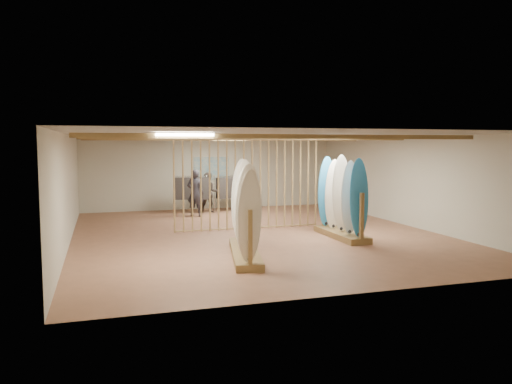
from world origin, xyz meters
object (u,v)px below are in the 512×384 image
object	(u,v)px
shopper_b	(209,190)
shopper_a	(195,190)
clothing_rack_b	(231,188)
rack_right	(341,210)
clothing_rack_a	(192,188)
rack_left	(245,225)

from	to	relation	value
shopper_b	shopper_a	bearing A→B (deg)	-119.19
clothing_rack_b	shopper_b	xyz separation A→B (m)	(-0.92, -0.22, -0.05)
rack_right	shopper_a	distance (m)	6.04
clothing_rack_a	shopper_a	xyz separation A→B (m)	(-0.03, -0.82, 0.02)
rack_left	clothing_rack_b	xyz separation A→B (m)	(1.67, 7.67, 0.18)
clothing_rack_b	shopper_a	distance (m)	1.88
rack_left	shopper_b	size ratio (longest dim) A/B	1.80
rack_left	shopper_a	world-z (taller)	rack_left
rack_right	shopper_b	world-z (taller)	rack_right
rack_right	shopper_b	xyz separation A→B (m)	(-2.42, 6.00, 0.10)
shopper_a	shopper_b	distance (m)	1.05
rack_right	clothing_rack_a	xyz separation A→B (m)	(-3.05, 6.01, 0.17)
rack_right	clothing_rack_b	world-z (taller)	rack_right
rack_right	shopper_a	world-z (taller)	rack_right
clothing_rack_a	clothing_rack_b	size ratio (longest dim) A/B	1.03
shopper_a	shopper_b	size ratio (longest dim) A/B	1.11
clothing_rack_a	rack_right	bearing A→B (deg)	-51.44
shopper_a	shopper_b	bearing A→B (deg)	-98.85
clothing_rack_a	shopper_b	bearing A→B (deg)	10.58
clothing_rack_a	rack_left	bearing A→B (deg)	-79.24
clothing_rack_a	shopper_a	size ratio (longest dim) A/B	0.75
rack_left	shopper_a	size ratio (longest dim) A/B	1.61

